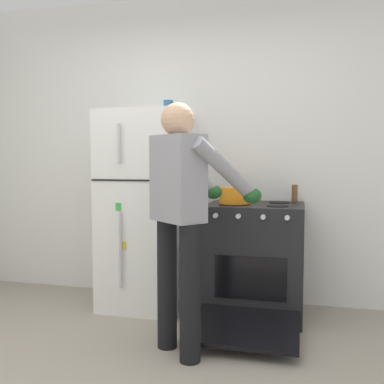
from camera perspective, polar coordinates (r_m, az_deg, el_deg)
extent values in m
cube|color=white|center=(3.99, 1.25, 5.67)|extent=(6.00, 0.10, 2.70)
cube|color=white|center=(3.76, -5.90, -2.28)|extent=(0.68, 0.68, 1.65)
cube|color=black|center=(3.42, -7.91, 1.51)|extent=(0.67, 0.01, 0.01)
cylinder|color=#B7B7BC|center=(3.50, -9.25, -7.44)|extent=(0.02, 0.02, 0.60)
cylinder|color=#B7B7BC|center=(3.43, -9.41, 6.20)|extent=(0.02, 0.02, 0.31)
cube|color=green|center=(3.47, -9.55, -1.88)|extent=(0.04, 0.01, 0.06)
cube|color=yellow|center=(3.50, -8.91, -6.87)|extent=(0.04, 0.01, 0.06)
cube|color=black|center=(3.61, 8.17, -8.63)|extent=(0.76, 0.64, 0.89)
cube|color=black|center=(3.32, 7.57, -11.05)|extent=(0.53, 0.01, 0.32)
cylinder|color=black|center=(3.42, 4.96, -1.67)|extent=(0.17, 0.17, 0.01)
cylinder|color=black|center=(3.38, 11.07, -1.79)|extent=(0.17, 0.17, 0.01)
cylinder|color=black|center=(3.71, 5.67, -1.23)|extent=(0.17, 0.17, 0.01)
cylinder|color=black|center=(3.67, 11.31, -1.34)|extent=(0.17, 0.17, 0.01)
cylinder|color=silver|center=(3.26, 3.07, -3.07)|extent=(0.04, 0.03, 0.04)
cylinder|color=silver|center=(3.23, 6.03, -3.15)|extent=(0.04, 0.03, 0.04)
cylinder|color=silver|center=(3.21, 9.22, -3.22)|extent=(0.04, 0.03, 0.04)
cylinder|color=silver|center=(3.20, 12.26, -3.29)|extent=(0.04, 0.03, 0.04)
cube|color=black|center=(3.13, 6.90, -17.05)|extent=(0.72, 0.57, 0.09)
cylinder|color=black|center=(2.96, -3.26, -11.79)|extent=(0.13, 0.13, 0.86)
cylinder|color=black|center=(2.76, -0.27, -13.00)|extent=(0.13, 0.13, 0.86)
cube|color=gray|center=(2.74, -1.85, 1.79)|extent=(0.40, 0.38, 0.54)
sphere|color=tan|center=(2.75, -1.87, 9.39)|extent=(0.21, 0.21, 0.21)
sphere|color=#303030|center=(2.75, -1.87, 8.63)|extent=(0.15, 0.15, 0.15)
cylinder|color=gray|center=(3.03, -0.46, 2.99)|extent=(0.39, 0.44, 0.41)
cylinder|color=gray|center=(2.72, 4.44, 2.84)|extent=(0.39, 0.44, 0.41)
ellipsoid|color=#1E5123|center=(3.18, 2.83, -0.01)|extent=(0.12, 0.18, 0.10)
ellipsoid|color=#1E5123|center=(2.88, 7.82, -0.47)|extent=(0.12, 0.18, 0.10)
cylinder|color=orange|center=(3.51, 5.57, -0.43)|extent=(0.25, 0.25, 0.13)
cube|color=black|center=(3.53, 3.17, 0.34)|extent=(0.05, 0.03, 0.02)
cube|color=black|center=(3.48, 8.01, 0.26)|extent=(0.05, 0.03, 0.02)
cylinder|color=#2D6093|center=(3.75, -3.10, 11.09)|extent=(0.08, 0.08, 0.10)
torus|color=#2D6093|center=(3.74, -2.44, 11.18)|extent=(0.06, 0.01, 0.06)
cylinder|color=brown|center=(3.72, 13.18, -0.16)|extent=(0.05, 0.05, 0.14)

